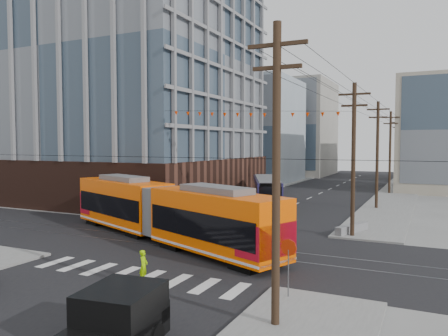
% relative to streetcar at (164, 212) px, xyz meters
% --- Properties ---
extents(ground, '(160.00, 160.00, 0.00)m').
position_rel_streetcar_xyz_m(ground, '(3.11, -4.31, -2.02)').
color(ground, slate).
extents(office_building, '(30.00, 25.00, 28.60)m').
position_rel_streetcar_xyz_m(office_building, '(-18.89, 18.69, 12.28)').
color(office_building, '#381E16').
rests_on(office_building, ground).
extents(bg_bldg_nw_near, '(18.00, 16.00, 18.00)m').
position_rel_streetcar_xyz_m(bg_bldg_nw_near, '(-13.89, 47.69, 6.98)').
color(bg_bldg_nw_near, '#8C99A5').
rests_on(bg_bldg_nw_near, ground).
extents(bg_bldg_nw_far, '(16.00, 18.00, 20.00)m').
position_rel_streetcar_xyz_m(bg_bldg_nw_far, '(-10.89, 67.69, 7.98)').
color(bg_bldg_nw_far, gray).
rests_on(bg_bldg_nw_far, ground).
extents(utility_pole_near, '(0.30, 0.30, 11.00)m').
position_rel_streetcar_xyz_m(utility_pole_near, '(11.61, -10.31, 3.48)').
color(utility_pole_near, black).
rests_on(utility_pole_near, ground).
extents(utility_pole_far, '(0.30, 0.30, 11.00)m').
position_rel_streetcar_xyz_m(utility_pole_far, '(11.61, 51.69, 3.48)').
color(utility_pole_far, black).
rests_on(utility_pole_far, ground).
extents(streetcar, '(20.46, 10.88, 4.04)m').
position_rel_streetcar_xyz_m(streetcar, '(0.00, 0.00, 0.00)').
color(streetcar, '#FF5500').
rests_on(streetcar, ground).
extents(city_bus, '(6.75, 11.36, 3.21)m').
position_rel_streetcar_xyz_m(city_bus, '(0.92, 18.26, -0.42)').
color(city_bus, '#201B45').
rests_on(city_bus, ground).
extents(parked_car_silver, '(2.22, 4.27, 1.34)m').
position_rel_streetcar_xyz_m(parked_car_silver, '(-2.92, 11.67, -1.35)').
color(parked_car_silver, '#ABABAB').
rests_on(parked_car_silver, ground).
extents(parked_car_white, '(2.99, 5.18, 1.41)m').
position_rel_streetcar_xyz_m(parked_car_white, '(-2.29, 14.12, -1.31)').
color(parked_car_white, silver).
rests_on(parked_car_white, ground).
extents(parked_car_grey, '(2.94, 5.15, 1.36)m').
position_rel_streetcar_xyz_m(parked_car_grey, '(-2.13, 21.01, -1.34)').
color(parked_car_grey, '#4E5157').
rests_on(parked_car_grey, ground).
extents(pedestrian, '(0.51, 0.65, 1.56)m').
position_rel_streetcar_xyz_m(pedestrian, '(4.12, -8.02, -1.24)').
color(pedestrian, '#96DA02').
rests_on(pedestrian, ground).
extents(stop_sign, '(0.85, 0.85, 2.48)m').
position_rel_streetcar_xyz_m(stop_sign, '(11.19, -7.37, -0.78)').
color(stop_sign, '#BC2505').
rests_on(stop_sign, ground).
extents(jersey_barrier, '(2.14, 3.72, 0.74)m').
position_rel_streetcar_xyz_m(jersey_barrier, '(11.41, 7.78, -1.65)').
color(jersey_barrier, gray).
rests_on(jersey_barrier, ground).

